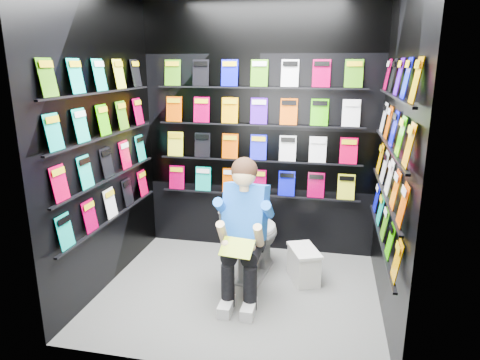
# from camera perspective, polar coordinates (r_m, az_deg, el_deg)

# --- Properties ---
(floor) EXTENTS (2.40, 2.40, 0.00)m
(floor) POSITION_cam_1_polar(r_m,az_deg,el_deg) (3.90, -0.17, -14.78)
(floor) COLOR #5D5D5B
(floor) RESTS_ON ground
(wall_back) EXTENTS (2.40, 0.04, 2.60)m
(wall_back) POSITION_cam_1_polar(r_m,az_deg,el_deg) (4.40, 2.58, 6.76)
(wall_back) COLOR black
(wall_back) RESTS_ON floor
(wall_front) EXTENTS (2.40, 0.04, 2.60)m
(wall_front) POSITION_cam_1_polar(r_m,az_deg,el_deg) (2.49, -5.05, 0.05)
(wall_front) COLOR black
(wall_front) RESTS_ON floor
(wall_left) EXTENTS (0.04, 2.00, 2.60)m
(wall_left) POSITION_cam_1_polar(r_m,az_deg,el_deg) (3.87, -17.92, 4.84)
(wall_left) COLOR black
(wall_left) RESTS_ON floor
(wall_right) EXTENTS (0.04, 2.00, 2.60)m
(wall_right) POSITION_cam_1_polar(r_m,az_deg,el_deg) (3.39, 20.06, 3.28)
(wall_right) COLOR black
(wall_right) RESTS_ON floor
(comics_back) EXTENTS (2.10, 0.06, 1.37)m
(comics_back) POSITION_cam_1_polar(r_m,az_deg,el_deg) (4.37, 2.51, 6.77)
(comics_back) COLOR #ED5200
(comics_back) RESTS_ON wall_back
(comics_left) EXTENTS (0.06, 1.70, 1.37)m
(comics_left) POSITION_cam_1_polar(r_m,az_deg,el_deg) (3.85, -17.54, 4.90)
(comics_left) COLOR #ED5200
(comics_left) RESTS_ON wall_left
(comics_right) EXTENTS (0.06, 1.70, 1.37)m
(comics_right) POSITION_cam_1_polar(r_m,az_deg,el_deg) (3.39, 19.56, 3.40)
(comics_right) COLOR #ED5200
(comics_right) RESTS_ON wall_right
(toilet) EXTENTS (0.51, 0.80, 0.73)m
(toilet) POSITION_cam_1_polar(r_m,az_deg,el_deg) (4.07, 1.82, -7.60)
(toilet) COLOR silver
(toilet) RESTS_ON floor
(longbox) EXTENTS (0.33, 0.43, 0.28)m
(longbox) POSITION_cam_1_polar(r_m,az_deg,el_deg) (4.08, 8.47, -11.24)
(longbox) COLOR white
(longbox) RESTS_ON floor
(longbox_lid) EXTENTS (0.36, 0.45, 0.03)m
(longbox_lid) POSITION_cam_1_polar(r_m,az_deg,el_deg) (4.02, 8.56, -9.26)
(longbox_lid) COLOR white
(longbox_lid) RESTS_ON longbox
(reader) EXTENTS (0.57, 0.76, 1.29)m
(reader) POSITION_cam_1_polar(r_m,az_deg,el_deg) (3.59, 0.79, -4.38)
(reader) COLOR blue
(reader) RESTS_ON toilet
(held_comic) EXTENTS (0.27, 0.18, 0.11)m
(held_comic) POSITION_cam_1_polar(r_m,az_deg,el_deg) (3.33, -0.41, -9.02)
(held_comic) COLOR green
(held_comic) RESTS_ON reader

